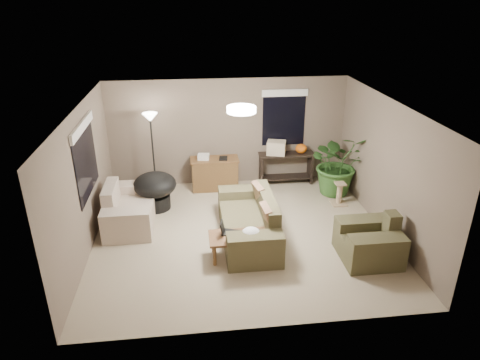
{
  "coord_description": "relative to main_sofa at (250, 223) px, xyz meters",
  "views": [
    {
      "loc": [
        -0.86,
        -7.01,
        4.28
      ],
      "look_at": [
        0.0,
        0.2,
        1.05
      ],
      "focal_mm": 32.0,
      "sensor_mm": 36.0,
      "label": 1
    }
  ],
  "objects": [
    {
      "name": "cat_scratching_post",
      "position": [
        2.11,
        1.13,
        -0.08
      ],
      "size": [
        0.32,
        0.32,
        0.5
      ],
      "color": "tan",
      "rests_on": "ground"
    },
    {
      "name": "cardboard_box",
      "position": [
        0.95,
        2.38,
        0.61
      ],
      "size": [
        0.5,
        0.43,
        0.32
      ],
      "primitive_type": "cube",
      "rotation": [
        0.0,
        0.0,
        -0.29
      ],
      "color": "beige",
      "rests_on": "console_table"
    },
    {
      "name": "throw_pillows",
      "position": [
        0.26,
        0.0,
        0.36
      ],
      "size": [
        0.31,
        1.38,
        0.47
      ],
      "color": "#8C7251",
      "rests_on": "main_sofa"
    },
    {
      "name": "pumpkin",
      "position": [
        1.55,
        2.38,
        0.57
      ],
      "size": [
        0.32,
        0.32,
        0.22
      ],
      "primitive_type": "ellipsoid",
      "rotation": [
        0.0,
        0.0,
        0.23
      ],
      "color": "orange",
      "rests_on": "console_table"
    },
    {
      "name": "laptop",
      "position": [
        -0.47,
        -0.53,
        0.19
      ],
      "size": [
        0.41,
        0.33,
        0.24
      ],
      "color": "black",
      "rests_on": "coffee_table"
    },
    {
      "name": "houseplant",
      "position": [
        2.24,
        1.7,
        0.28
      ],
      "size": [
        1.32,
        1.46,
        1.14
      ],
      "primitive_type": "imported",
      "color": "#2D5923",
      "rests_on": "ground"
    },
    {
      "name": "desk",
      "position": [
        -0.51,
        2.25,
        0.08
      ],
      "size": [
        1.1,
        0.5,
        0.75
      ],
      "color": "brown",
      "rests_on": "ground"
    },
    {
      "name": "window_back",
      "position": [
        1.15,
        2.6,
        1.49
      ],
      "size": [
        1.06,
        0.05,
        1.33
      ],
      "color": "black",
      "rests_on": "room_shell"
    },
    {
      "name": "plastic_bag",
      "position": [
        -0.1,
        -0.78,
        0.24
      ],
      "size": [
        0.4,
        0.37,
        0.23
      ],
      "primitive_type": "ellipsoid",
      "rotation": [
        0.0,
        0.0,
        0.24
      ],
      "color": "white",
      "rests_on": "coffee_table"
    },
    {
      "name": "armchair",
      "position": [
        1.95,
        -0.91,
        0.0
      ],
      "size": [
        0.95,
        1.0,
        0.85
      ],
      "color": "#48452B",
      "rests_on": "ground"
    },
    {
      "name": "console_table",
      "position": [
        1.2,
        2.38,
        0.14
      ],
      "size": [
        1.3,
        0.4,
        0.75
      ],
      "color": "black",
      "rests_on": "ground"
    },
    {
      "name": "floor_lamp",
      "position": [
        -1.87,
        2.07,
        1.3
      ],
      "size": [
        0.32,
        0.32,
        1.91
      ],
      "color": "black",
      "rests_on": "ground"
    },
    {
      "name": "ceiling_fixture",
      "position": [
        -0.15,
        0.12,
        2.15
      ],
      "size": [
        0.5,
        0.5,
        0.1
      ],
      "primitive_type": "cylinder",
      "color": "white",
      "rests_on": "room_shell"
    },
    {
      "name": "window_left",
      "position": [
        -2.88,
        0.42,
        1.49
      ],
      "size": [
        0.05,
        1.56,
        1.33
      ],
      "color": "black",
      "rests_on": "room_shell"
    },
    {
      "name": "loveseat",
      "position": [
        -2.32,
        0.8,
        0.0
      ],
      "size": [
        0.9,
        1.6,
        0.85
      ],
      "color": "beige",
      "rests_on": "ground"
    },
    {
      "name": "main_sofa",
      "position": [
        0.0,
        0.0,
        0.0
      ],
      "size": [
        0.95,
        2.2,
        0.85
      ],
      "color": "#4E492F",
      "rests_on": "ground"
    },
    {
      "name": "desk_papers",
      "position": [
        -0.67,
        2.24,
        0.51
      ],
      "size": [
        0.69,
        0.29,
        0.12
      ],
      "color": "silver",
      "rests_on": "desk"
    },
    {
      "name": "coffee_table",
      "position": [
        -0.3,
        -0.63,
        0.06
      ],
      "size": [
        1.0,
        0.55,
        0.42
      ],
      "color": "brown",
      "rests_on": "ground"
    },
    {
      "name": "room_shell",
      "position": [
        -0.15,
        0.12,
        0.96
      ],
      "size": [
        5.5,
        5.5,
        5.5
      ],
      "color": "tan",
      "rests_on": "ground"
    },
    {
      "name": "papasan_chair",
      "position": [
        -1.83,
        1.41,
        0.17
      ],
      "size": [
        1.0,
        1.0,
        0.8
      ],
      "color": "black",
      "rests_on": "ground"
    }
  ]
}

